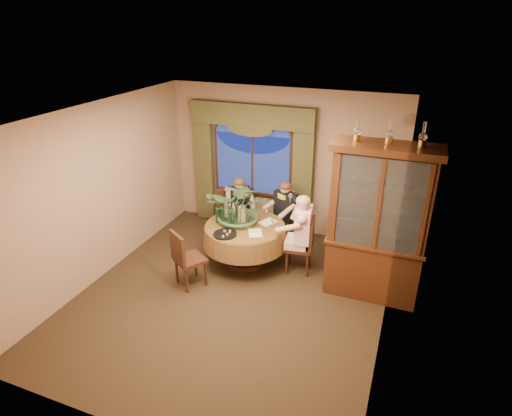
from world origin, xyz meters
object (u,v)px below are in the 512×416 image
at_px(chair_front_left, 190,258).
at_px(oil_lamp_center, 390,132).
at_px(china_cabinet, 377,224).
at_px(person_pink, 303,235).
at_px(person_back, 240,209).
at_px(wine_bottle_0, 217,214).
at_px(wine_bottle_2, 233,217).
at_px(olive_bowl, 247,226).
at_px(wine_bottle_1, 222,213).
at_px(centerpiece_plant, 241,186).
at_px(oil_lamp_left, 358,129).
at_px(wine_bottle_5, 236,209).
at_px(chair_back_right, 281,222).
at_px(person_scarf, 285,215).
at_px(wine_bottle_4, 233,212).
at_px(oil_lamp_right, 423,135).
at_px(wine_bottle_3, 226,209).
at_px(dining_table, 245,245).
at_px(chair_right, 299,245).
at_px(chair_back, 229,216).
at_px(stoneware_vase, 242,214).

bearing_deg(chair_front_left, oil_lamp_center, 49.04).
bearing_deg(chair_front_left, china_cabinet, 49.04).
xyz_separation_m(person_pink, person_back, (-1.41, 0.67, -0.06)).
height_order(wine_bottle_0, wine_bottle_2, same).
bearing_deg(china_cabinet, olive_bowl, 179.04).
xyz_separation_m(wine_bottle_0, wine_bottle_1, (0.07, 0.04, 0.00)).
height_order(centerpiece_plant, wine_bottle_1, centerpiece_plant).
xyz_separation_m(china_cabinet, oil_lamp_left, (-0.42, 0.00, 1.37)).
height_order(person_back, wine_bottle_5, person_back).
xyz_separation_m(oil_lamp_left, chair_back_right, (-1.34, 0.96, -2.09)).
relative_size(person_scarf, wine_bottle_1, 3.92).
xyz_separation_m(china_cabinet, olive_bowl, (-2.06, 0.03, -0.43)).
xyz_separation_m(olive_bowl, wine_bottle_4, (-0.32, 0.16, 0.14)).
bearing_deg(oil_lamp_right, wine_bottle_4, 176.08).
bearing_deg(wine_bottle_3, wine_bottle_2, -45.43).
bearing_deg(wine_bottle_2, dining_table, 25.29).
distance_m(oil_lamp_center, chair_back_right, 2.90).
bearing_deg(wine_bottle_1, chair_back_right, 48.77).
xyz_separation_m(wine_bottle_1, wine_bottle_5, (0.14, 0.25, 0.00)).
relative_size(china_cabinet, wine_bottle_4, 7.28).
bearing_deg(chair_right, wine_bottle_0, 90.14).
relative_size(chair_back_right, chair_front_left, 1.00).
bearing_deg(china_cabinet, wine_bottle_4, 175.40).
relative_size(china_cabinet, chair_back, 2.50).
height_order(oil_lamp_left, stoneware_vase, oil_lamp_left).
height_order(chair_back, wine_bottle_1, wine_bottle_1).
distance_m(stoneware_vase, wine_bottle_0, 0.41).
distance_m(wine_bottle_2, wine_bottle_3, 0.32).
bearing_deg(oil_lamp_center, centerpiece_plant, 175.06).
distance_m(person_back, wine_bottle_0, 0.92).
bearing_deg(wine_bottle_2, person_back, 106.16).
bearing_deg(wine_bottle_3, person_scarf, 39.21).
bearing_deg(person_scarf, oil_lamp_right, -176.15).
xyz_separation_m(china_cabinet, wine_bottle_5, (-2.39, 0.32, -0.29)).
relative_size(stoneware_vase, wine_bottle_2, 0.88).
bearing_deg(wine_bottle_1, chair_front_left, -101.29).
height_order(chair_back, person_scarf, person_scarf).
relative_size(person_back, wine_bottle_5, 3.83).
bearing_deg(wine_bottle_2, wine_bottle_4, 110.41).
bearing_deg(wine_bottle_2, china_cabinet, -0.46).
distance_m(person_scarf, stoneware_vase, 0.96).
height_order(oil_lamp_left, centerpiece_plant, oil_lamp_left).
bearing_deg(person_back, olive_bowl, 91.69).
height_order(centerpiece_plant, wine_bottle_3, centerpiece_plant).
xyz_separation_m(chair_back, person_scarf, (1.07, 0.12, 0.17)).
xyz_separation_m(person_pink, wine_bottle_1, (-1.37, -0.16, 0.22)).
height_order(centerpiece_plant, wine_bottle_0, centerpiece_plant).
distance_m(china_cabinet, wine_bottle_5, 2.43).
bearing_deg(oil_lamp_left, wine_bottle_1, 177.92).
distance_m(oil_lamp_left, wine_bottle_4, 2.57).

